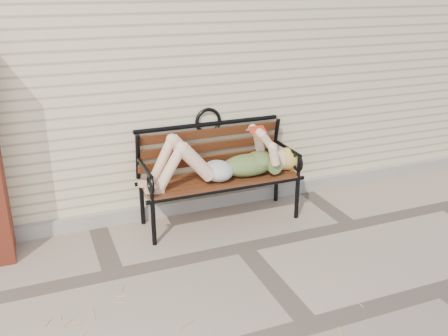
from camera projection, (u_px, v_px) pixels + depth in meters
name	position (u px, v px, depth m)	size (l,w,h in m)	color
ground	(244.00, 247.00, 4.83)	(80.00, 80.00, 0.00)	gray
house_wall	(157.00, 51.00, 6.90)	(8.00, 4.00, 3.00)	beige
foundation_strip	(209.00, 201.00, 5.65)	(8.00, 0.10, 0.15)	gray
garden_bench	(217.00, 160.00, 5.24)	(1.79, 0.71, 1.16)	black
reading_woman	(223.00, 161.00, 5.10)	(1.69, 0.38, 0.53)	#093D43
straw_scatter	(204.00, 329.00, 3.71)	(2.67, 1.75, 0.01)	tan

